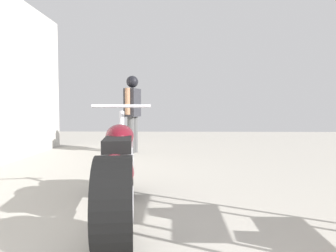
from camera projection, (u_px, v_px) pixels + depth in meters
ground_plane at (148, 187)px, 3.91m from camera, size 17.85×17.85×0.00m
motorcycle_maroon_cruiser at (119, 171)px, 2.80m from camera, size 0.67×2.16×1.01m
mechanic_in_blue at (132, 107)px, 6.81m from camera, size 0.33×0.65×1.64m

